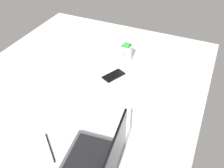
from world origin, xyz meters
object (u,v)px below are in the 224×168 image
(snack_cup, at_px, (125,52))
(cell_phone, at_px, (114,75))
(pillow, at_px, (165,91))
(laptop, at_px, (95,164))

(snack_cup, xyz_separation_m, cell_phone, (0.20, 0.01, -0.06))
(pillow, bearing_deg, cell_phone, -104.56)
(laptop, xyz_separation_m, cell_phone, (-0.63, -0.19, -0.04))
(laptop, distance_m, snack_cup, 0.85)
(snack_cup, height_order, cell_phone, snack_cup)
(cell_phone, xyz_separation_m, pillow, (0.09, 0.34, 0.06))
(laptop, height_order, cell_phone, laptop)
(snack_cup, bearing_deg, pillow, 50.16)
(pillow, bearing_deg, laptop, -15.21)
(laptop, xyz_separation_m, pillow, (-0.54, 0.15, 0.02))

